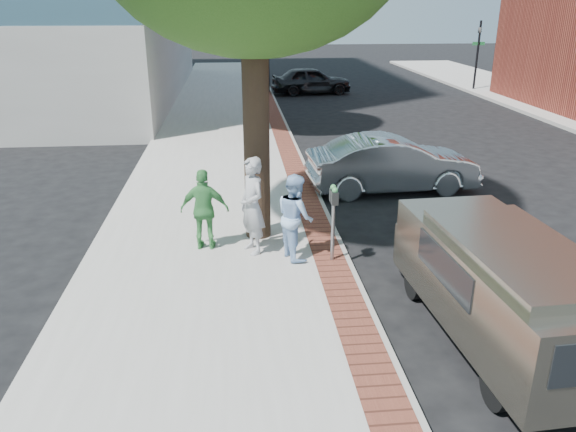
{
  "coord_description": "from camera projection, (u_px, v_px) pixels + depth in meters",
  "views": [
    {
      "loc": [
        -1.02,
        -9.02,
        4.74
      ],
      "look_at": [
        -0.14,
        0.2,
        1.2
      ],
      "focal_mm": 35.0,
      "sensor_mm": 36.0,
      "label": 1
    }
  ],
  "objects": [
    {
      "name": "signal_far",
      "position": [
        478.0,
        50.0,
        30.94
      ],
      "size": [
        0.7,
        0.15,
        3.8
      ],
      "color": "black",
      "rests_on": "ground"
    },
    {
      "name": "person_officer",
      "position": [
        295.0,
        216.0,
        10.54
      ],
      "size": [
        0.83,
        0.95,
        1.64
      ],
      "primitive_type": "imported",
      "rotation": [
        0.0,
        0.0,
        1.86
      ],
      "color": "#99BFEC",
      "rests_on": "sidewalk"
    },
    {
      "name": "bg_car",
      "position": [
        311.0,
        80.0,
        30.59
      ],
      "size": [
        4.45,
        2.15,
        1.47
      ],
      "primitive_type": "imported",
      "rotation": [
        0.0,
        0.0,
        1.67
      ],
      "color": "black",
      "rests_on": "ground"
    },
    {
      "name": "van",
      "position": [
        498.0,
        281.0,
        8.25
      ],
      "size": [
        1.97,
        4.59,
        1.66
      ],
      "rotation": [
        0.0,
        0.0,
        0.06
      ],
      "color": "gray",
      "rests_on": "ground"
    },
    {
      "name": "ground",
      "position": [
        297.0,
        281.0,
        10.17
      ],
      "size": [
        120.0,
        120.0,
        0.0
      ],
      "primitive_type": "plane",
      "color": "black",
      "rests_on": "ground"
    },
    {
      "name": "parking_meter",
      "position": [
        334.0,
        208.0,
        10.3
      ],
      "size": [
        0.12,
        0.32,
        1.47
      ],
      "color": "gray",
      "rests_on": "sidewalk"
    },
    {
      "name": "brick_strip",
      "position": [
        291.0,
        158.0,
        17.62
      ],
      "size": [
        0.6,
        60.0,
        0.01
      ],
      "primitive_type": "cube",
      "color": "brown",
      "rests_on": "sidewalk"
    },
    {
      "name": "signal_near",
      "position": [
        268.0,
        52.0,
        29.9
      ],
      "size": [
        0.7,
        0.15,
        3.8
      ],
      "color": "black",
      "rests_on": "ground"
    },
    {
      "name": "person_green",
      "position": [
        205.0,
        210.0,
        10.92
      ],
      "size": [
        0.98,
        0.49,
        1.62
      ],
      "primitive_type": "imported",
      "rotation": [
        0.0,
        0.0,
        3.04
      ],
      "color": "#42924A",
      "rests_on": "sidewalk"
    },
    {
      "name": "sidewalk",
      "position": [
        220.0,
        162.0,
        17.45
      ],
      "size": [
        5.0,
        60.0,
        0.15
      ],
      "primitive_type": "cube",
      "color": "#9E9991",
      "rests_on": "ground"
    },
    {
      "name": "sedan_silver",
      "position": [
        392.0,
        164.0,
        14.81
      ],
      "size": [
        4.53,
        1.8,
        1.47
      ],
      "primitive_type": "imported",
      "rotation": [
        0.0,
        0.0,
        1.63
      ],
      "color": "silver",
      "rests_on": "ground"
    },
    {
      "name": "curb",
      "position": [
        302.0,
        160.0,
        17.68
      ],
      "size": [
        0.1,
        60.0,
        0.15
      ],
      "primitive_type": "cube",
      "color": "gray",
      "rests_on": "ground"
    },
    {
      "name": "person_gray",
      "position": [
        252.0,
        206.0,
        10.7
      ],
      "size": [
        0.7,
        0.82,
        1.9
      ],
      "primitive_type": "imported",
      "rotation": [
        0.0,
        0.0,
        -1.15
      ],
      "color": "#9A9B9E",
      "rests_on": "sidewalk"
    }
  ]
}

